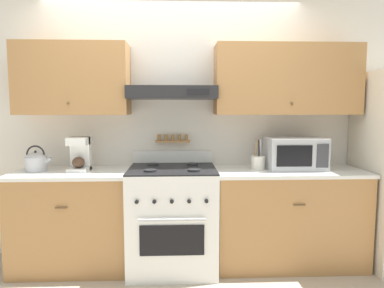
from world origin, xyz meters
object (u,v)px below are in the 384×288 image
object	(u,v)px
stove_range	(173,217)
coffee_maker	(80,154)
utensil_crock	(258,162)
tea_kettle	(36,161)
microwave	(295,153)

from	to	relation	value
stove_range	coffee_maker	bearing A→B (deg)	174.28
coffee_maker	utensil_crock	bearing A→B (deg)	-0.92
stove_range	utensil_crock	size ratio (longest dim) A/B	3.73
tea_kettle	coffee_maker	world-z (taller)	coffee_maker
stove_range	microwave	xyz separation A→B (m)	(1.15, 0.08, 0.58)
stove_range	tea_kettle	bearing A→B (deg)	177.28
utensil_crock	stove_range	bearing A→B (deg)	-175.77
stove_range	microwave	size ratio (longest dim) A/B	1.98
stove_range	tea_kettle	xyz separation A→B (m)	(-1.24, 0.06, 0.52)
stove_range	coffee_maker	distance (m)	1.04
coffee_maker	utensil_crock	world-z (taller)	coffee_maker
stove_range	utensil_crock	bearing A→B (deg)	4.23
stove_range	coffee_maker	size ratio (longest dim) A/B	3.39
coffee_maker	microwave	bearing A→B (deg)	-0.25
stove_range	coffee_maker	xyz separation A→B (m)	(-0.85, 0.09, 0.58)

